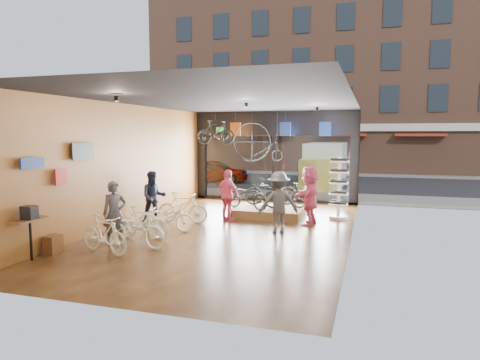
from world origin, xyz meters
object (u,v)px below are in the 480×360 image
at_px(display_bike_right, 271,191).
at_px(customer_1, 154,197).
at_px(floor_bike_5, 183,208).
at_px(hung_bike, 215,132).
at_px(floor_bike_3, 142,222).
at_px(display_bike_mid, 286,195).
at_px(floor_bike_4, 166,217).
at_px(customer_0, 115,213).
at_px(box_truck, 324,166).
at_px(display_platform, 268,212).
at_px(penny_farthing, 260,143).
at_px(sunglasses_rack, 339,188).
at_px(display_bike_left, 247,196).
at_px(floor_bike_2, 135,229).
at_px(street_car, 215,171).
at_px(customer_2, 228,196).
at_px(floor_bike_1, 104,234).
at_px(customer_3, 279,203).
at_px(customer_5, 310,195).

distance_m(display_bike_right, customer_1, 4.25).
bearing_deg(floor_bike_5, hung_bike, -1.27).
xyz_separation_m(floor_bike_3, display_bike_mid, (3.16, 4.23, 0.31)).
distance_m(floor_bike_4, customer_0, 1.86).
height_order(box_truck, hung_bike, hung_bike).
xyz_separation_m(display_platform, penny_farthing, (-0.84, 2.02, 2.35)).
bearing_deg(sunglasses_rack, floor_bike_3, -155.19).
distance_m(floor_bike_5, customer_1, 1.02).
height_order(floor_bike_4, customer_0, customer_0).
bearing_deg(display_bike_mid, display_bike_left, 96.14).
xyz_separation_m(customer_1, hung_bike, (0.73, 3.80, 2.09)).
bearing_deg(floor_bike_2, street_car, 20.67).
relative_size(floor_bike_4, sunglasses_rack, 0.79).
bearing_deg(sunglasses_rack, display_platform, 168.52).
bearing_deg(customer_1, hung_bike, 44.66).
xyz_separation_m(street_car, display_bike_mid, (6.16, -9.46, 0.08)).
relative_size(street_car, hung_bike, 2.52).
bearing_deg(box_truck, customer_0, -105.98).
relative_size(street_car, customer_0, 2.41).
distance_m(display_bike_right, customer_0, 6.27).
height_order(customer_0, hung_bike, hung_bike).
relative_size(customer_0, sunglasses_rack, 0.79).
bearing_deg(floor_bike_2, customer_0, 94.80).
bearing_deg(penny_farthing, display_bike_right, -60.34).
bearing_deg(display_bike_right, customer_2, 133.11).
bearing_deg(box_truck, display_platform, -96.73).
bearing_deg(customer_0, floor_bike_2, -39.52).
height_order(box_truck, floor_bike_3, box_truck).
relative_size(floor_bike_4, display_bike_left, 0.95).
xyz_separation_m(floor_bike_5, penny_farthing, (1.51, 3.97, 2.00)).
relative_size(floor_bike_5, display_platform, 0.69).
distance_m(street_car, customer_1, 11.82).
height_order(floor_bike_5, customer_1, customer_1).
height_order(box_truck, floor_bike_1, box_truck).
bearing_deg(floor_bike_3, box_truck, -21.50).
relative_size(box_truck, display_platform, 2.49).
bearing_deg(floor_bike_1, street_car, 27.29).
distance_m(display_bike_left, display_bike_mid, 1.36).
distance_m(floor_bike_4, customer_1, 1.61).
xyz_separation_m(box_truck, hung_bike, (-3.59, -6.80, 1.75)).
distance_m(floor_bike_2, floor_bike_5, 3.05).
height_order(street_car, floor_bike_4, street_car).
height_order(customer_0, customer_3, customer_3).
bearing_deg(customer_0, sunglasses_rack, 8.38).
bearing_deg(customer_5, penny_farthing, -134.24).
xyz_separation_m(floor_bike_3, display_bike_left, (1.91, 3.70, 0.30)).
distance_m(floor_bike_5, customer_0, 3.07).
relative_size(box_truck, customer_3, 3.37).
bearing_deg(customer_5, hung_bike, -116.08).
height_order(floor_bike_1, display_platform, floor_bike_1).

